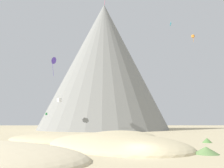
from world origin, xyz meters
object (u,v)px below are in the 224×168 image
at_px(bush_near_right, 206,150).
at_px(rock_massif, 103,73).
at_px(bush_scatter_east, 207,140).
at_px(kite_indigo_mid, 53,61).
at_px(kite_white_low, 59,100).
at_px(kite_orange_high, 193,36).
at_px(kite_cyan_high, 171,24).
at_px(kite_green_low, 46,114).

xyz_separation_m(bush_near_right, rock_massif, (-13.85, 80.72, 25.56)).
height_order(bush_near_right, bush_scatter_east, bush_near_right).
bearing_deg(kite_indigo_mid, kite_white_low, -165.17).
relative_size(rock_massif, kite_white_low, 48.13).
relative_size(bush_scatter_east, kite_orange_high, 0.65).
bearing_deg(kite_indigo_mid, rock_massif, -177.73).
distance_m(kite_cyan_high, kite_green_low, 48.40).
bearing_deg(rock_massif, kite_indigo_mid, -113.06).
bearing_deg(rock_massif, kite_green_low, -122.43).
bearing_deg(kite_orange_high, kite_green_low, -52.35).
bearing_deg(kite_indigo_mid, kite_green_low, -127.90).
height_order(rock_massif, kite_cyan_high, rock_massif).
bearing_deg(kite_white_low, kite_orange_high, 31.02).
bearing_deg(kite_orange_high, kite_indigo_mid, -44.82).
relative_size(bush_near_right, kite_cyan_high, 2.74).
bearing_deg(kite_indigo_mid, kite_orange_high, 116.99).
relative_size(kite_white_low, kite_orange_high, 0.64).
relative_size(bush_near_right, kite_white_low, 1.76).
xyz_separation_m(kite_white_low, kite_indigo_mid, (-1.07, -5.76, 12.08)).
bearing_deg(bush_near_right, kite_indigo_mid, 121.59).
xyz_separation_m(kite_cyan_high, kite_orange_high, (10.65, 12.38, 1.07)).
relative_size(rock_massif, kite_cyan_high, 74.91).
bearing_deg(kite_green_low, bush_scatter_east, 153.97).
xyz_separation_m(kite_indigo_mid, kite_orange_high, (45.50, 1.31, 8.75)).
distance_m(bush_near_right, rock_massif, 85.79).
bearing_deg(kite_white_low, kite_indigo_mid, -63.77).
height_order(bush_scatter_east, kite_cyan_high, kite_cyan_high).
distance_m(kite_green_low, kite_orange_high, 55.15).
height_order(kite_indigo_mid, kite_green_low, kite_indigo_mid).
xyz_separation_m(bush_near_right, kite_cyan_high, (6.37, 35.27, 29.99)).
relative_size(rock_massif, kite_orange_high, 30.67).
relative_size(bush_near_right, rock_massif, 0.04).
bearing_deg(kite_green_low, kite_indigo_mid, 136.57).
relative_size(bush_near_right, bush_scatter_east, 1.72).
bearing_deg(bush_near_right, rock_massif, 99.74).
bearing_deg(kite_cyan_high, bush_near_right, 57.89).
xyz_separation_m(bush_scatter_east, rock_massif, (-19.72, 66.72, 25.56)).
xyz_separation_m(rock_massif, kite_green_low, (-17.83, -28.06, -19.90)).
xyz_separation_m(bush_near_right, kite_green_low, (-31.68, 52.66, 5.66)).
bearing_deg(kite_cyan_high, kite_indigo_mid, -39.49).
height_order(kite_white_low, kite_indigo_mid, kite_indigo_mid).
bearing_deg(kite_green_low, bush_near_right, 140.84).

